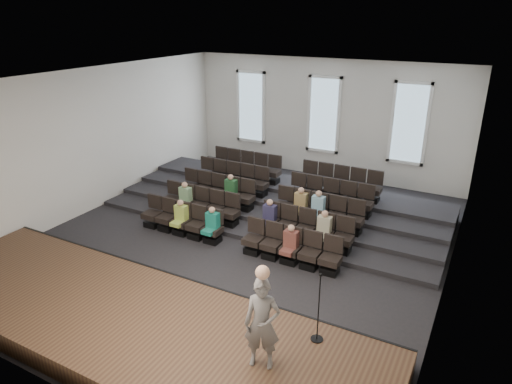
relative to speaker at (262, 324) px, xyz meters
The scene contains 14 objects.
ground 6.25m from the speaker, 123.47° to the left, with size 14.00×14.00×0.00m, color black.
ceiling 7.06m from the speaker, 123.47° to the left, with size 12.00×14.00×0.02m, color white.
wall_back 12.60m from the speaker, 105.50° to the left, with size 12.00×0.04×5.00m, color silver.
wall_front 4.03m from the speaker, 149.87° to the right, with size 12.00×0.04×5.00m, color silver.
wall_left 10.71m from the speaker, 151.58° to the left, with size 0.04×14.00×5.00m, color silver.
wall_right 5.83m from the speaker, 62.28° to the left, with size 0.04×14.00×5.00m, color silver.
stage 3.55m from the speaker, behind, with size 11.80×3.60×0.50m, color #4A331F.
stage_lip 3.96m from the speaker, 152.54° to the left, with size 11.80×0.06×0.52m, color black.
risers 8.98m from the speaker, 112.14° to the left, with size 11.80×4.80×0.60m.
seating_rows 7.45m from the speaker, 116.89° to the left, with size 6.80×4.70×1.67m.
windows 12.55m from the speaker, 105.58° to the left, with size 8.44×0.10×3.24m.
audience 6.38m from the speaker, 119.61° to the left, with size 5.45×2.64×1.10m.
speaker is the anchor object (origin of this frame).
mic_stand 1.40m from the speaker, 59.84° to the left, with size 0.26×0.26×1.56m.
Camera 1 is at (6.50, -11.16, 6.72)m, focal length 32.00 mm.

